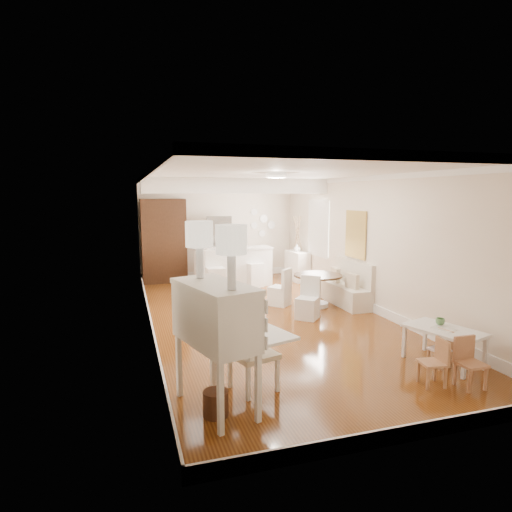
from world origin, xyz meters
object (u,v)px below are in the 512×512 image
kids_table (443,346)px  bar_stool_right (254,268)px  kids_chair_a (432,362)px  kids_chair_c (471,363)px  wicker_basket (216,403)px  fridge (231,247)px  slip_chair_far (280,287)px  gustavian_armchair (253,353)px  sideboard (297,266)px  dining_table (318,291)px  breakfast_counter (233,267)px  secretary_bureau (216,347)px  pantry_cabinet (164,241)px  bar_stool_left (215,273)px  slip_chair_near (308,298)px  kids_chair_b (440,349)px

kids_table → bar_stool_right: bar_stool_right is taller
kids_chair_a → kids_chair_c: 0.46m
wicker_basket → fridge: fridge is taller
kids_chair_c → slip_chair_far: 4.62m
kids_chair_a → bar_stool_right: size_ratio=0.61×
gustavian_armchair → sideboard: (3.16, 6.19, -0.06)m
kids_chair_a → gustavian_armchair: bearing=-95.4°
kids_chair_a → wicker_basket: bearing=-82.4°
kids_chair_c → dining_table: size_ratio=0.62×
wicker_basket → bar_stool_right: (2.33, 6.26, 0.36)m
kids_chair_c → breakfast_counter: size_ratio=0.31×
sideboard → dining_table: bearing=-108.3°
gustavian_armchair → sideboard: gustavian_armchair is taller
secretary_bureau → pantry_cabinet: bearing=72.7°
kids_chair_a → fridge: fridge is taller
secretary_bureau → kids_chair_c: size_ratio=2.25×
breakfast_counter → bar_stool_left: (-0.67, -0.88, 0.02)m
kids_chair_a → bar_stool_left: bar_stool_left is taller
kids_table → bar_stool_left: 5.64m
wicker_basket → sideboard: sideboard is taller
slip_chair_near → sideboard: size_ratio=0.95×
gustavian_armchair → wicker_basket: 0.83m
wicker_basket → breakfast_counter: bearing=74.3°
wicker_basket → kids_chair_b: 3.32m
kids_chair_b → slip_chair_near: 2.86m
wicker_basket → dining_table: bearing=51.9°
kids_table → dining_table: (-0.36, 3.42, 0.10)m
wicker_basket → pantry_cabinet: pantry_cabinet is taller
pantry_cabinet → wicker_basket: bearing=-91.1°
dining_table → breakfast_counter: size_ratio=0.51×
kids_table → fridge: fridge is taller
breakfast_counter → bar_stool_right: breakfast_counter is taller
bar_stool_left → kids_table: bearing=-67.1°
secretary_bureau → kids_table: 3.43m
slip_chair_far → breakfast_counter: bearing=-120.6°
kids_chair_b → dining_table: (-0.23, 3.51, 0.09)m
bar_stool_left → kids_chair_a: bearing=-74.9°
slip_chair_near → dining_table: bearing=94.6°
bar_stool_left → secretary_bureau: bearing=-102.3°
wicker_basket → slip_chair_far: slip_chair_far is taller
bar_stool_right → sideboard: bar_stool_right is taller
slip_chair_near → kids_chair_c: bearing=-36.5°
slip_chair_near → kids_chair_b: bearing=-32.0°
fridge → kids_table: bearing=-78.9°
wicker_basket → slip_chair_near: bearing=51.6°
dining_table → slip_chair_far: 0.83m
secretary_bureau → dining_table: (3.02, 3.75, -0.37)m
kids_chair_b → kids_chair_c: bearing=-20.6°
bar_stool_left → pantry_cabinet: (-1.03, 1.96, 0.62)m
slip_chair_near → pantry_cabinet: size_ratio=0.36×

